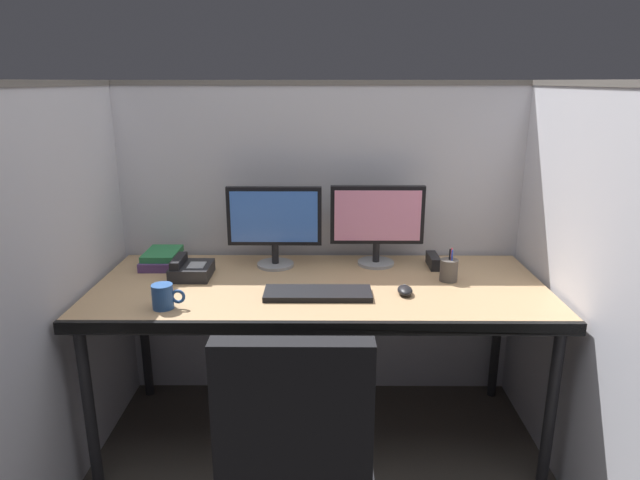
{
  "coord_description": "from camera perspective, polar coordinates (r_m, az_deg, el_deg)",
  "views": [
    {
      "loc": [
        0.01,
        -1.9,
        1.57
      ],
      "look_at": [
        0.0,
        0.35,
        0.92
      ],
      "focal_mm": 30.94,
      "sensor_mm": 36.0,
      "label": 1
    }
  ],
  "objects": [
    {
      "name": "red_stapler",
      "position": [
        2.61,
        11.62,
        -2.13
      ],
      "size": [
        0.04,
        0.15,
        0.06
      ],
      "primitive_type": "cube",
      "color": "black",
      "rests_on": "desk"
    },
    {
      "name": "pen_cup",
      "position": [
        2.43,
        13.18,
        -3.04
      ],
      "size": [
        0.08,
        0.08,
        0.15
      ],
      "color": "#4C4742",
      "rests_on": "desk"
    },
    {
      "name": "cubicle_partition_left",
      "position": [
        2.45,
        -24.02,
        -3.87
      ],
      "size": [
        0.06,
        1.41,
        1.57
      ],
      "color": "silver",
      "rests_on": "ground"
    },
    {
      "name": "coffee_mug",
      "position": [
        2.17,
        -15.88,
        -5.64
      ],
      "size": [
        0.13,
        0.08,
        0.09
      ],
      "color": "#264C8C",
      "rests_on": "desk"
    },
    {
      "name": "desk_phone",
      "position": [
        2.49,
        -13.26,
        -2.99
      ],
      "size": [
        0.17,
        0.19,
        0.09
      ],
      "color": "black",
      "rests_on": "desk"
    },
    {
      "name": "monitor_right",
      "position": [
        2.54,
        5.93,
        2.09
      ],
      "size": [
        0.43,
        0.17,
        0.37
      ],
      "color": "gray",
      "rests_on": "desk"
    },
    {
      "name": "book_stack",
      "position": [
        2.67,
        -16.1,
        -1.84
      ],
      "size": [
        0.16,
        0.23,
        0.07
      ],
      "color": "#4C3366",
      "rests_on": "desk"
    },
    {
      "name": "keyboard_main",
      "position": [
        2.22,
        -0.23,
        -5.54
      ],
      "size": [
        0.43,
        0.15,
        0.02
      ],
      "primitive_type": "cube",
      "color": "black",
      "rests_on": "desk"
    },
    {
      "name": "ground_plane",
      "position": [
        2.46,
        -0.05,
        -23.49
      ],
      "size": [
        8.0,
        8.0,
        0.0
      ],
      "primitive_type": "plane",
      "color": "#423D38"
    },
    {
      "name": "desk",
      "position": [
        2.35,
        -0.01,
        -5.8
      ],
      "size": [
        1.9,
        0.8,
        0.74
      ],
      "color": "tan",
      "rests_on": "ground"
    },
    {
      "name": "computer_mouse",
      "position": [
        2.26,
        8.78,
        -5.17
      ],
      "size": [
        0.06,
        0.1,
        0.04
      ],
      "color": "black",
      "rests_on": "desk"
    },
    {
      "name": "cubicle_partition_rear",
      "position": [
        2.75,
        0.04,
        -0.33
      ],
      "size": [
        2.21,
        0.06,
        1.57
      ],
      "color": "silver",
      "rests_on": "ground"
    },
    {
      "name": "monitor_left",
      "position": [
        2.52,
        -4.74,
        1.96
      ],
      "size": [
        0.43,
        0.17,
        0.37
      ],
      "color": "gray",
      "rests_on": "desk"
    },
    {
      "name": "cubicle_partition_right",
      "position": [
        2.44,
        24.08,
        -3.96
      ],
      "size": [
        0.06,
        1.41,
        1.57
      ],
      "color": "silver",
      "rests_on": "ground"
    }
  ]
}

